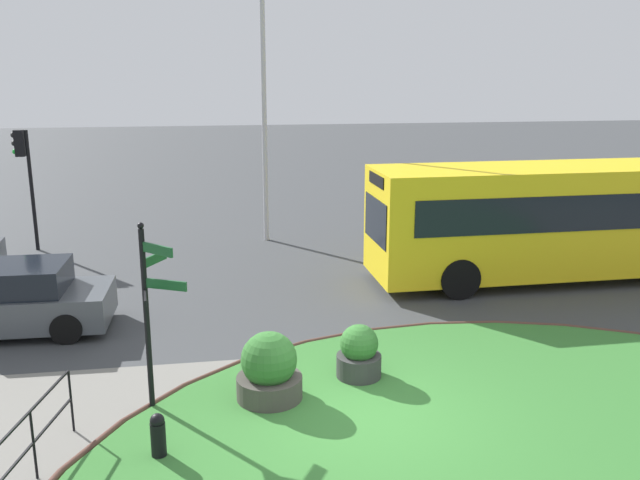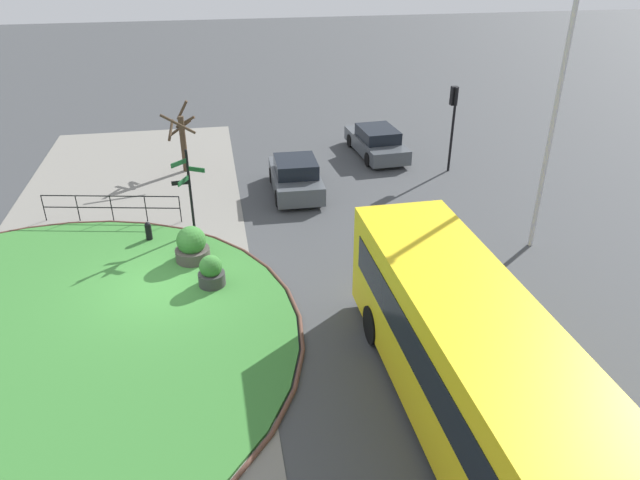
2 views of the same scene
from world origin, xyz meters
TOP-DOWN VIEW (x-y plane):
  - ground at (0.00, 0.00)m, footprint 120.00×120.00m
  - sidewalk_paving at (0.00, -1.67)m, footprint 32.00×8.66m
  - grass_island at (2.31, -3.54)m, footprint 14.35×14.35m
  - grass_kerb_ring at (2.31, -3.54)m, footprint 14.66×14.66m
  - signpost_directional at (-3.24, 0.87)m, footprint 0.71×1.13m
  - bollard_foreground at (-3.10, -0.61)m, footprint 0.21×0.21m
  - railing_grass_edge at (-4.96, -2.01)m, footprint 1.06×4.91m
  - bus_yellow at (6.78, 6.61)m, footprint 10.08×2.62m
  - car_near_lane at (-10.15, 9.33)m, footprint 4.57×2.08m
  - car_far_lane at (-6.38, 4.93)m, footprint 3.99×1.94m
  - traffic_light_near at (-7.71, 11.93)m, footprint 0.49×0.26m
  - lamppost_tall at (-0.49, 12.07)m, footprint 0.32×0.32m
  - planter_near_signpost at (-1.41, 0.87)m, footprint 1.09×1.09m
  - planter_kerbside at (0.23, 1.43)m, footprint 0.80×0.80m
  - street_tree_bare at (-9.68, 0.50)m, footprint 1.49×1.43m

SIDE VIEW (x-z plane):
  - ground at x=0.00m, z-range 0.00..0.00m
  - sidewalk_paving at x=0.00m, z-range 0.00..0.02m
  - grass_island at x=2.31m, z-range 0.00..0.10m
  - grass_kerb_ring at x=2.31m, z-range 0.00..0.11m
  - bollard_foreground at x=-3.10m, z-range 0.01..0.75m
  - planter_kerbside at x=0.23m, z-range -0.05..1.01m
  - planter_near_signpost at x=-1.41m, z-range -0.07..1.18m
  - car_near_lane at x=-10.15m, z-range -0.04..1.30m
  - railing_grass_edge at x=-4.96m, z-range 0.15..1.18m
  - car_far_lane at x=-6.38m, z-range -0.05..1.41m
  - street_tree_bare at x=-9.68m, z-range -0.02..3.07m
  - bus_yellow at x=6.78m, z-range 0.12..3.12m
  - signpost_directional at x=-3.24m, z-range 0.28..3.42m
  - traffic_light_near at x=-7.71m, z-range 0.86..4.52m
  - lamppost_tall at x=-0.49m, z-range 0.30..9.34m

